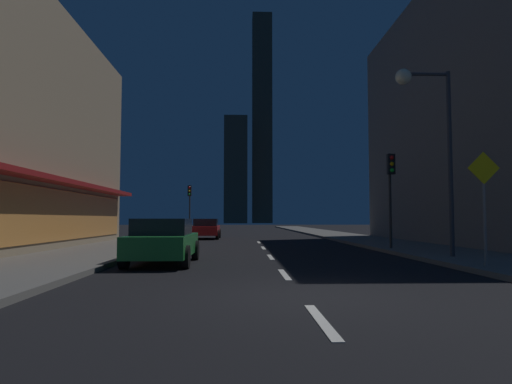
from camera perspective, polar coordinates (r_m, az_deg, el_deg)
ground_plane at (r=40.34m, az=-0.43°, el=-5.60°), size 78.00×136.00×0.10m
sidewalk_right at (r=41.13m, az=9.41°, el=-5.34°), size 4.00×76.00×0.15m
sidewalk_left at (r=40.74m, az=-10.36°, el=-5.35°), size 4.00×76.00×0.15m
lane_marking_center at (r=16.80m, az=1.89°, el=-8.38°), size 0.16×23.00×0.01m
skyscraper_distant_tall at (r=147.18m, az=-2.62°, el=2.85°), size 7.63×8.01×35.30m
skyscraper_distant_mid at (r=156.46m, az=0.78°, el=9.50°), size 6.80×6.65×73.18m
car_parked_near at (r=14.50m, az=-11.86°, el=-6.18°), size 1.98×4.24×1.45m
car_parked_far at (r=32.25m, az=-6.44°, el=-4.70°), size 1.98×4.24×1.45m
fire_hydrant_far_left at (r=33.41m, az=-10.28°, el=-5.12°), size 0.42×0.30×0.65m
traffic_light_near_right at (r=20.41m, az=16.97°, el=1.59°), size 0.32×0.48×4.20m
traffic_light_far_left at (r=38.49m, az=-8.55°, el=-0.84°), size 0.32×0.48×4.20m
street_lamp_right at (r=16.86m, az=21.05°, el=9.16°), size 1.96×0.56×6.58m
pedestrian_crossing_sign at (r=13.75m, az=27.33°, el=-0.70°), size 0.91×0.08×3.15m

